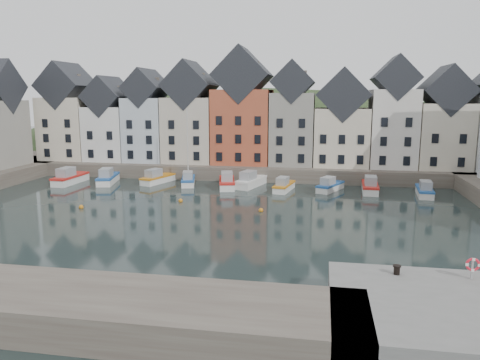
% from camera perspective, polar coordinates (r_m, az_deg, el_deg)
% --- Properties ---
extents(ground, '(260.00, 260.00, 0.00)m').
position_cam_1_polar(ground, '(47.34, -5.48, -5.01)').
color(ground, black).
rests_on(ground, ground).
extents(far_quay, '(90.00, 16.00, 2.00)m').
position_cam_1_polar(far_quay, '(75.86, 0.54, 1.61)').
color(far_quay, '#4C423A').
rests_on(far_quay, ground).
extents(hillside, '(153.60, 70.40, 64.00)m').
position_cam_1_polar(hillside, '(105.22, 2.89, -6.52)').
color(hillside, '#253319').
rests_on(hillside, ground).
extents(far_terrace, '(72.37, 8.16, 17.78)m').
position_cam_1_polar(far_terrace, '(72.63, 2.81, 7.46)').
color(far_terrace, beige).
rests_on(far_terrace, far_quay).
extents(mooring_buoys, '(20.50, 5.50, 0.50)m').
position_cam_1_polar(mooring_buoys, '(53.38, -8.11, -3.14)').
color(mooring_buoys, '#C77717').
rests_on(mooring_buoys, ground).
extents(boat_a, '(2.37, 6.98, 2.66)m').
position_cam_1_polar(boat_a, '(71.05, -20.06, 0.21)').
color(boat_a, silver).
rests_on(boat_a, ground).
extents(boat_b, '(3.45, 6.86, 2.52)m').
position_cam_1_polar(boat_b, '(69.53, -15.83, 0.21)').
color(boat_b, silver).
rests_on(boat_b, ground).
extents(boat_c, '(3.69, 6.36, 2.33)m').
position_cam_1_polar(boat_c, '(68.15, -10.09, 0.19)').
color(boat_c, silver).
rests_on(boat_c, ground).
extents(boat_d, '(3.13, 5.99, 10.95)m').
position_cam_1_polar(boat_d, '(66.29, -6.34, 0.02)').
color(boat_d, silver).
rests_on(boat_d, ground).
extents(boat_e, '(3.39, 6.84, 2.52)m').
position_cam_1_polar(boat_e, '(63.87, -1.61, -0.27)').
color(boat_e, silver).
rests_on(boat_e, ground).
extents(boat_f, '(3.77, 6.87, 2.52)m').
position_cam_1_polar(boat_f, '(64.52, 1.29, -0.16)').
color(boat_f, silver).
rests_on(boat_f, ground).
extents(boat_g, '(2.69, 5.80, 2.14)m').
position_cam_1_polar(boat_g, '(61.94, 5.35, -0.75)').
color(boat_g, silver).
rests_on(boat_g, ground).
extents(boat_h, '(3.91, 5.85, 2.16)m').
position_cam_1_polar(boat_h, '(62.78, 10.89, -0.74)').
color(boat_h, silver).
rests_on(boat_h, ground).
extents(boat_i, '(2.31, 6.49, 2.46)m').
position_cam_1_polar(boat_i, '(63.17, 15.58, -0.79)').
color(boat_i, silver).
rests_on(boat_i, ground).
extents(boat_j, '(2.37, 5.96, 2.23)m').
position_cam_1_polar(boat_j, '(62.97, 21.60, -1.23)').
color(boat_j, silver).
rests_on(boat_j, ground).
extents(mooring_bollard, '(0.48, 0.48, 0.56)m').
position_cam_1_polar(mooring_bollard, '(29.64, 18.58, -10.29)').
color(mooring_bollard, black).
rests_on(mooring_bollard, near_quay).
extents(life_ring_post, '(0.80, 0.17, 1.30)m').
position_cam_1_polar(life_ring_post, '(30.33, 26.51, -9.27)').
color(life_ring_post, gray).
rests_on(life_ring_post, near_quay).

